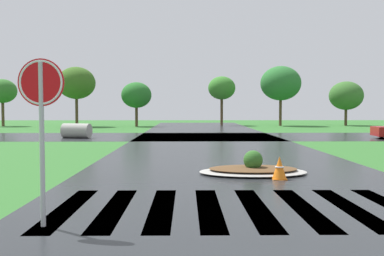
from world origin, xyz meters
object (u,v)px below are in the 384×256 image
object	(u,v)px
stop_sign	(41,102)
drainage_pipe_stack	(77,131)
traffic_cone	(279,168)
median_island	(253,169)

from	to	relation	value
stop_sign	drainage_pipe_stack	distance (m)	20.68
stop_sign	traffic_cone	world-z (taller)	stop_sign
stop_sign	median_island	world-z (taller)	stop_sign
median_island	drainage_pipe_stack	size ratio (longest dim) A/B	1.66
median_island	traffic_cone	bearing A→B (deg)	-61.03
stop_sign	drainage_pipe_stack	bearing A→B (deg)	107.43
stop_sign	drainage_pipe_stack	world-z (taller)	stop_sign
median_island	traffic_cone	xyz separation A→B (m)	(0.55, -1.00, 0.16)
drainage_pipe_stack	traffic_cone	xyz separation A→B (m)	(9.33, -15.60, -0.16)
traffic_cone	drainage_pipe_stack	bearing A→B (deg)	120.88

